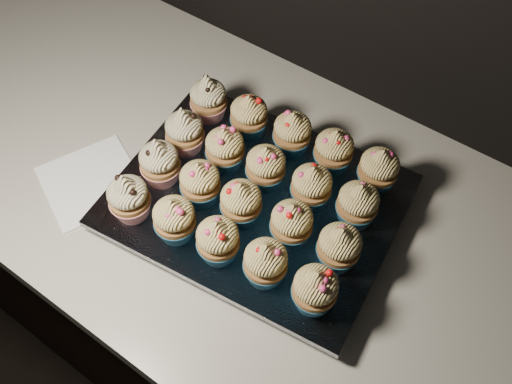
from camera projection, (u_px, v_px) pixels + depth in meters
cabinet at (247, 307)px, 1.32m from camera, size 2.40×0.60×0.86m
worktop at (243, 197)px, 0.95m from camera, size 2.44×0.64×0.04m
napkin at (92, 182)px, 0.94m from camera, size 0.20×0.20×0.00m
baking_tray at (256, 206)px, 0.90m from camera, size 0.43×0.35×0.02m
foil_lining at (256, 200)px, 0.89m from camera, size 0.46×0.38×0.01m
cupcake_0 at (129, 197)px, 0.84m from camera, size 0.06×0.06×0.10m
cupcake_1 at (175, 219)px, 0.82m from camera, size 0.06×0.06×0.08m
cupcake_2 at (218, 240)px, 0.80m from camera, size 0.06×0.06×0.08m
cupcake_3 at (266, 262)px, 0.78m from camera, size 0.06×0.06×0.08m
cupcake_4 at (315, 289)px, 0.75m from camera, size 0.06×0.06×0.08m
cupcake_5 at (159, 162)px, 0.88m from camera, size 0.06×0.06×0.10m
cupcake_6 at (200, 183)px, 0.86m from camera, size 0.06×0.06×0.08m
cupcake_7 at (241, 202)px, 0.83m from camera, size 0.06×0.06×0.08m
cupcake_8 at (292, 223)px, 0.81m from camera, size 0.06×0.06×0.08m
cupcake_9 at (339, 247)px, 0.79m from camera, size 0.06×0.06×0.08m
cupcake_10 at (184, 131)px, 0.91m from camera, size 0.06×0.06×0.10m
cupcake_11 at (225, 149)px, 0.89m from camera, size 0.06×0.06×0.08m
cupcake_12 at (266, 167)px, 0.87m from camera, size 0.06×0.06×0.08m
cupcake_13 at (311, 186)px, 0.85m from camera, size 0.06×0.06×0.08m
cupcake_14 at (358, 204)px, 0.83m from camera, size 0.06×0.06×0.08m
cupcake_15 at (208, 98)px, 0.95m from camera, size 0.06×0.06×0.10m
cupcake_16 at (249, 116)px, 0.93m from camera, size 0.06×0.06×0.08m
cupcake_17 at (292, 133)px, 0.91m from camera, size 0.06×0.06×0.08m
cupcake_18 at (334, 150)px, 0.89m from camera, size 0.06×0.06×0.08m
cupcake_19 at (378, 169)px, 0.87m from camera, size 0.06×0.06×0.08m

